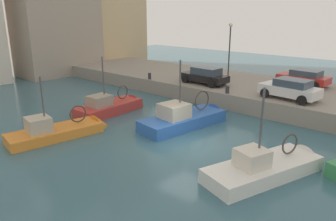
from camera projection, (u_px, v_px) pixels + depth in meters
water_surface at (187, 145)px, 17.61m from camera, size 80.00×80.00×0.00m
quay_wall at (276, 95)px, 25.70m from camera, size 9.00×56.00×1.20m
fishing_boat_orange at (62, 134)px, 18.85m from camera, size 6.23×2.82×4.46m
fishing_boat_blue at (187, 123)px, 20.65m from camera, size 6.88×3.02×5.15m
fishing_boat_red at (113, 110)px, 23.41m from camera, size 5.80×2.23×4.93m
fishing_boat_white at (269, 172)px, 14.42m from camera, size 6.65×3.78×4.93m
parked_car_black at (205, 75)px, 26.71m from camera, size 1.98×4.12×1.39m
parked_car_red at (304, 77)px, 26.10m from camera, size 2.18×3.99×1.30m
parked_car_white at (290, 89)px, 22.03m from camera, size 2.28×4.07×1.40m
mooring_bollard_south at (227, 90)px, 23.72m from camera, size 0.28×0.28×0.55m
mooring_bollard_mid at (150, 76)px, 28.76m from camera, size 0.28×0.28×0.55m
quay_streetlamp at (230, 41)px, 29.03m from camera, size 0.36×0.36×4.83m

